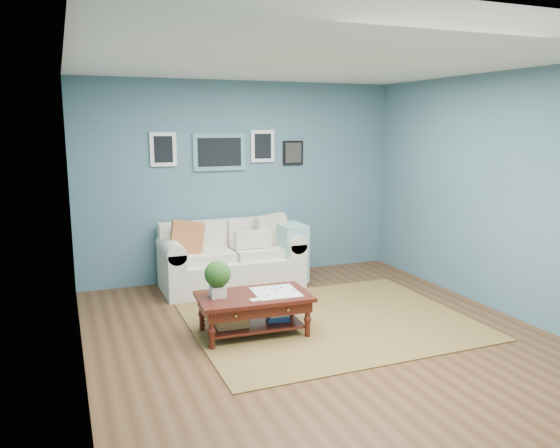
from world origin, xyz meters
TOP-DOWN VIEW (x-y plane):
  - room_shell at (-0.00, 0.06)m, footprint 5.00×5.02m
  - area_rug at (0.29, 0.35)m, footprint 2.94×2.35m
  - loveseat at (-0.25, 2.02)m, footprint 1.86×0.84m
  - coffee_table at (-0.66, 0.34)m, footprint 1.16×0.72m

SIDE VIEW (x-z plane):
  - area_rug at x=0.29m, z-range 0.00..0.01m
  - coffee_table at x=-0.66m, z-range -0.04..0.74m
  - loveseat at x=-0.25m, z-range -0.09..0.87m
  - room_shell at x=0.00m, z-range 0.01..2.71m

